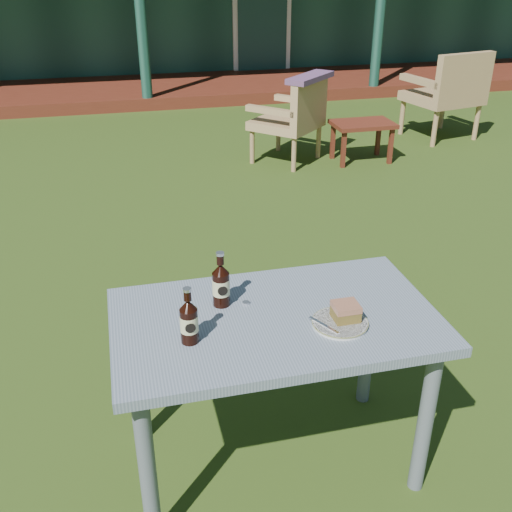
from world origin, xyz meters
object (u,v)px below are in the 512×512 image
object	(u,v)px
plate	(340,323)
cafe_table	(275,339)
cola_bottle_far	(189,321)
armchair_right	(449,91)
armchair_left	(294,116)
side_table	(363,128)
cola_bottle_near	(221,284)
cake_slice	(346,311)

from	to	relation	value
plate	cafe_table	bearing A→B (deg)	152.20
cola_bottle_far	armchair_right	world-z (taller)	armchair_right
armchair_left	side_table	xyz separation A→B (m)	(0.68, -0.14, -0.12)
cola_bottle_far	cafe_table	bearing A→B (deg)	14.35
armchair_left	side_table	size ratio (longest dim) A/B	1.40
armchair_right	cafe_table	bearing A→B (deg)	-126.83
plate	cola_bottle_far	world-z (taller)	cola_bottle_far
cola_bottle_near	armchair_right	bearing A→B (deg)	50.78
plate	cake_slice	bearing A→B (deg)	29.82
armchair_left	side_table	bearing A→B (deg)	-11.79
cola_bottle_far	armchair_right	size ratio (longest dim) A/B	0.22
cola_bottle_near	cola_bottle_far	distance (m)	0.26
cake_slice	armchair_right	xyz separation A→B (m)	(2.90, 4.29, -0.22)
cake_slice	armchair_right	bearing A→B (deg)	55.90
cake_slice	side_table	bearing A→B (deg)	65.91
armchair_right	side_table	bearing A→B (deg)	-156.73
cola_bottle_near	armchair_left	xyz separation A→B (m)	(1.42, 3.68, -0.34)
armchair_left	cake_slice	bearing A→B (deg)	-104.42
cake_slice	cola_bottle_far	bearing A→B (deg)	178.67
cola_bottle_near	armchair_right	distance (m)	5.25
cafe_table	cake_slice	xyz separation A→B (m)	(0.24, -0.10, 0.15)
cola_bottle_far	armchair_left	distance (m)	4.21
cafe_table	cake_slice	size ratio (longest dim) A/B	13.04
cafe_table	armchair_left	xyz separation A→B (m)	(1.24, 3.81, -0.15)
plate	armchair_left	bearing A→B (deg)	75.29
side_table	cake_slice	bearing A→B (deg)	-114.09
armchair_left	plate	bearing A→B (deg)	-104.71
cafe_table	side_table	distance (m)	4.15
cafe_table	side_table	size ratio (longest dim) A/B	2.00
plate	cola_bottle_far	xyz separation A→B (m)	(-0.54, 0.03, 0.08)
cola_bottle_near	plate	bearing A→B (deg)	-31.52
plate	side_table	distance (m)	4.16
cake_slice	armchair_left	bearing A→B (deg)	75.58
cola_bottle_near	cake_slice	bearing A→B (deg)	-28.47
armchair_right	side_table	size ratio (longest dim) A/B	1.60
plate	cola_bottle_near	bearing A→B (deg)	148.48
plate	armchair_left	distance (m)	4.06
cake_slice	cola_bottle_far	world-z (taller)	cola_bottle_far
cafe_table	armchair_right	bearing A→B (deg)	53.17
armchair_left	armchair_right	size ratio (longest dim) A/B	0.87
cola_bottle_near	armchair_left	size ratio (longest dim) A/B	0.27
armchair_right	cake_slice	bearing A→B (deg)	-124.10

